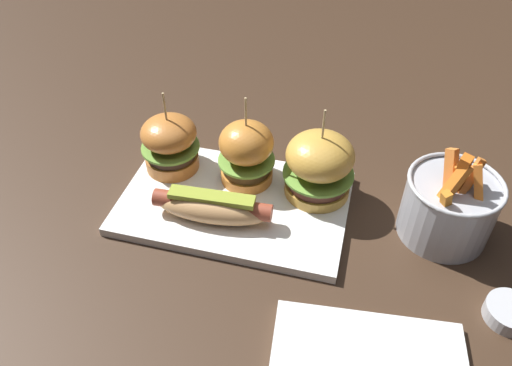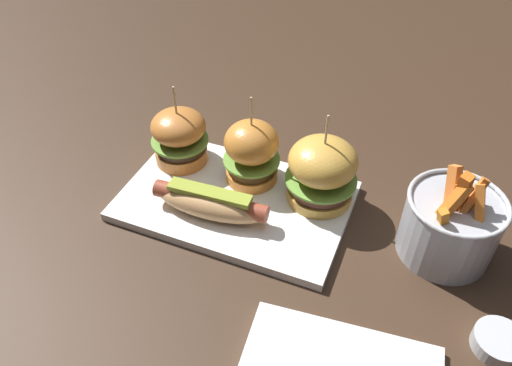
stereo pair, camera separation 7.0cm
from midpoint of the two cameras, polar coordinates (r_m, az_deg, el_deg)
name	(u,v)px [view 2 (the right image)]	position (r m, az deg, el deg)	size (l,w,h in m)	color
ground_plane	(236,204)	(0.75, 0.34, -2.56)	(3.00, 3.00, 0.00)	#382619
platter_main	(235,201)	(0.74, 0.34, -2.17)	(0.33, 0.21, 0.01)	white
hot_dog	(210,202)	(0.70, -2.37, -2.35)	(0.17, 0.06, 0.04)	tan
slider_left	(179,137)	(0.78, -6.19, 5.17)	(0.09, 0.09, 0.13)	#BD7030
slider_center	(252,152)	(0.74, 2.21, 3.46)	(0.09, 0.09, 0.14)	#CA7D31
slider_right	(322,171)	(0.71, 10.32, 1.25)	(0.10, 0.10, 0.14)	gold
fries_bucket	(450,225)	(0.71, 23.94, -4.53)	(0.13, 0.13, 0.15)	#A8AAB2
sauce_ramekin	(499,342)	(0.67, 28.80, -15.76)	(0.06, 0.06, 0.02)	#B7BABF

